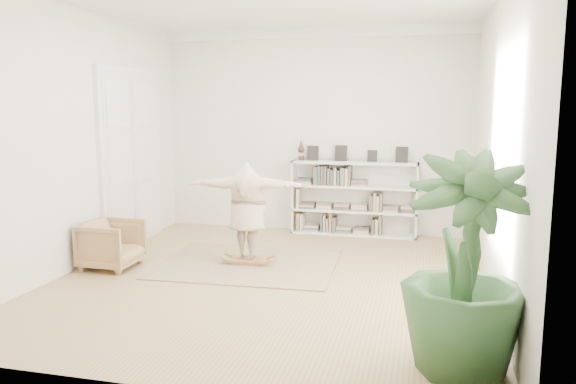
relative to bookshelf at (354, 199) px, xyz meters
The scene contains 9 objects.
floor 2.98m from the bookshelf, 104.79° to the right, with size 6.00×6.00×0.00m, color #94744C.
room_shell 2.97m from the bookshelf, behind, with size 6.00×6.00×6.00m.
doors 3.84m from the bookshelf, 156.24° to the right, with size 0.09×1.78×2.92m.
bookshelf is the anchor object (origin of this frame).
armchair 4.18m from the bookshelf, 136.87° to the right, with size 0.72×0.74×0.67m, color tan.
rug 2.63m from the bookshelf, 118.89° to the right, with size 2.50×2.00×0.02m, color tan.
rocker_board 2.61m from the bookshelf, 118.89° to the right, with size 0.53×0.33×0.11m.
person 2.56m from the bookshelf, 118.89° to the right, with size 1.71×0.47×1.39m, color #C4A893.
houseplant 5.17m from the bookshelf, 72.44° to the right, with size 1.06×1.06×1.90m, color #2D552A.
Camera 1 is at (1.94, -6.89, 2.29)m, focal length 35.00 mm.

